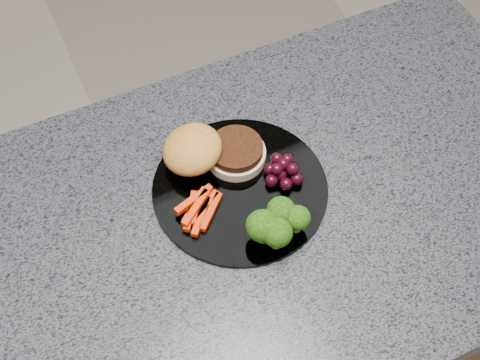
% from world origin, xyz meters
% --- Properties ---
extents(island_cabinet, '(1.20, 0.60, 0.86)m').
position_xyz_m(island_cabinet, '(0.00, 0.00, 0.43)').
color(island_cabinet, '#57331E').
rests_on(island_cabinet, ground).
extents(countertop, '(1.20, 0.60, 0.04)m').
position_xyz_m(countertop, '(0.00, 0.00, 0.88)').
color(countertop, '#4C4D57').
rests_on(countertop, island_cabinet).
extents(plate, '(0.26, 0.26, 0.01)m').
position_xyz_m(plate, '(0.06, 0.05, 0.90)').
color(plate, white).
rests_on(plate, countertop).
extents(burger, '(0.17, 0.13, 0.05)m').
position_xyz_m(burger, '(0.04, 0.11, 0.93)').
color(burger, beige).
rests_on(burger, plate).
extents(carrot_sticks, '(0.08, 0.07, 0.02)m').
position_xyz_m(carrot_sticks, '(-0.01, 0.04, 0.91)').
color(carrot_sticks, '#EB2F03').
rests_on(carrot_sticks, plate).
extents(broccoli, '(0.09, 0.07, 0.06)m').
position_xyz_m(broccoli, '(0.08, -0.05, 0.94)').
color(broccoli, olive).
rests_on(broccoli, plate).
extents(grape_bunch, '(0.05, 0.06, 0.03)m').
position_xyz_m(grape_bunch, '(0.13, 0.04, 0.92)').
color(grape_bunch, black).
rests_on(grape_bunch, plate).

